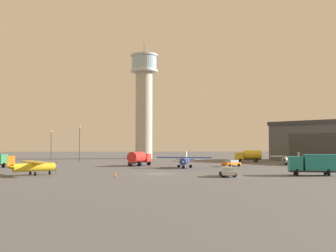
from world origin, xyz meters
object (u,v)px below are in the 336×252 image
Objects in this scene: airplane_blue at (185,160)px; traffic_cone_near_left at (115,174)px; control_tower at (144,98)px; truck_box_teal at (313,164)px; light_post_east at (80,141)px; truck_fuel_tanker_yellow at (249,156)px; car_silver at (228,171)px; truck_fuel_tanker_red at (139,158)px; car_orange at (231,163)px; airplane_yellow at (34,166)px; airplane_silver at (291,159)px; light_post_west at (51,143)px.

airplane_blue reaches higher than traffic_cone_near_left.
control_tower is at bearing 86.26° from traffic_cone_near_left.
light_post_east is at bearing -37.82° from truck_box_teal.
car_silver is (-15.94, -45.71, -0.93)m from truck_fuel_tanker_yellow.
truck_fuel_tanker_red is 19.44m from car_orange.
truck_box_teal is (40.77, -3.11, 0.38)m from airplane_yellow.
airplane_yellow is 12.41× the size of traffic_cone_near_left.
airplane_yellow is 2.01× the size of car_orange.
airplane_silver is 64.72m from light_post_west.
control_tower reaches higher than car_orange.
airplane_silver is at bearing 163.68° from car_orange.
control_tower is 4.27× the size of airplane_yellow.
truck_fuel_tanker_red is 31.82m from car_silver.
airplane_blue is at bearing -18.96° from airplane_silver.
airplane_yellow is 1.27× the size of truck_box_teal.
traffic_cone_near_left is at bearing -0.36° from airplane_silver.
control_tower reaches higher than airplane_blue.
truck_fuel_tanker_yellow reaches higher than airplane_silver.
car_orange reaches higher than traffic_cone_near_left.
control_tower is 8.04× the size of car_silver.
truck_fuel_tanker_yellow is at bearing -149.16° from car_orange.
airplane_blue is 1.50× the size of truck_box_teal.
car_silver is 15.75m from traffic_cone_near_left.
truck_fuel_tanker_yellow is at bearing 55.11° from traffic_cone_near_left.
car_silver is at bearing -127.97° from truck_fuel_tanker_red.
airplane_blue is 1.25× the size of light_post_west.
truck_fuel_tanker_yellow is (3.03, 44.74, -0.06)m from truck_box_teal.
car_orange is 26.23m from car_silver.
control_tower is at bearing 32.78° from light_post_west.
truck_fuel_tanker_yellow is 48.42m from car_silver.
airplane_blue is at bearing -37.10° from truck_box_teal.
light_post_west is at bearing 41.13° from car_silver.
airplane_silver is 0.79× the size of airplane_blue.
airplane_silver is at bearing -92.60° from truck_box_teal.
light_post_west is 61.81m from traffic_cone_near_left.
airplane_yellow is 28.16m from car_silver.
traffic_cone_near_left is (12.57, -51.62, -5.26)m from light_post_east.
truck_box_teal is at bearing 88.84° from truck_fuel_tanker_yellow.
car_silver is (12.47, -29.27, -0.93)m from truck_fuel_tanker_red.
truck_fuel_tanker_yellow is at bearing -110.75° from airplane_silver.
light_post_west reaches higher than airplane_blue.
light_post_west reaches higher than airplane_silver.
truck_box_teal is 76.00m from light_post_west.
truck_fuel_tanker_yellow is 44.85m from light_post_east.
car_orange is 6.16× the size of traffic_cone_near_left.
truck_fuel_tanker_red is at bearing 83.56° from traffic_cone_near_left.
light_post_east is (-24.64, 30.98, 4.16)m from airplane_blue.
truck_box_teal is 12.98m from car_silver.
control_tower is 5.71× the size of truck_fuel_tanker_yellow.
truck_box_teal is 1.58× the size of car_orange.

